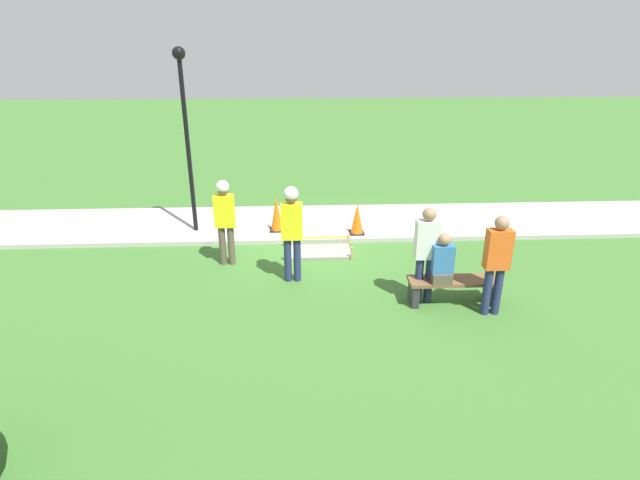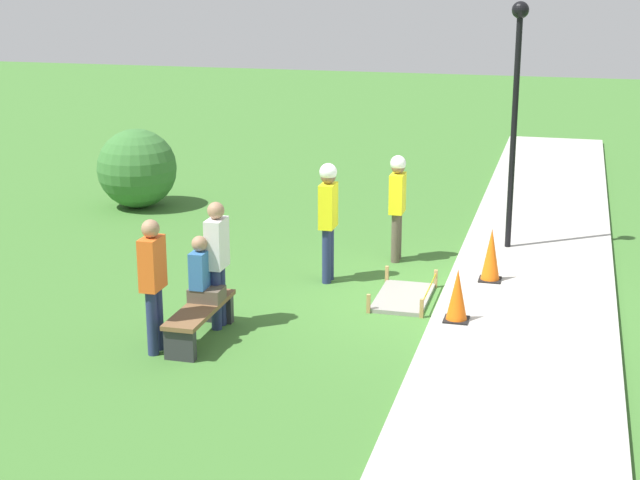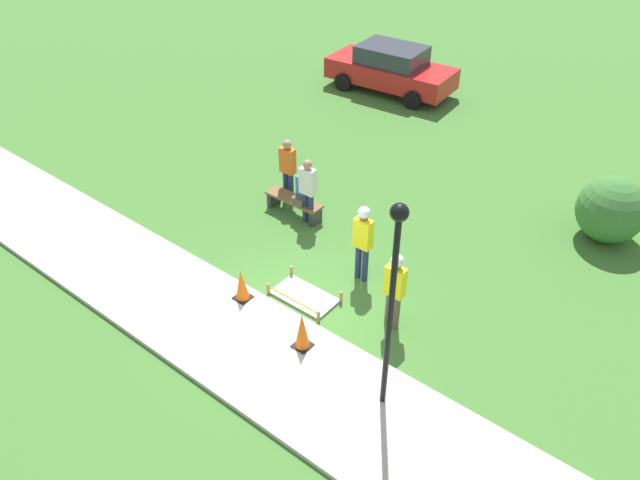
# 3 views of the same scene
# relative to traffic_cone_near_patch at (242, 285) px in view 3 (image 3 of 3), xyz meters

# --- Properties ---
(ground_plane) EXTENTS (60.00, 60.00, 0.00)m
(ground_plane) POSITION_rel_traffic_cone_near_patch_xyz_m (1.01, 0.35, -0.46)
(ground_plane) COLOR #3D702D
(sidewalk) EXTENTS (28.00, 2.50, 0.10)m
(sidewalk) POSITION_rel_traffic_cone_near_patch_xyz_m (1.01, -0.90, -0.41)
(sidewalk) COLOR #ADAAA3
(sidewalk) RESTS_ON ground_plane
(wet_concrete_patch) EXTENTS (1.43, 0.81, 0.28)m
(wet_concrete_patch) POSITION_rel_traffic_cone_near_patch_xyz_m (0.94, 0.90, -0.43)
(wet_concrete_patch) COLOR gray
(wet_concrete_patch) RESTS_ON ground_plane
(traffic_cone_near_patch) EXTENTS (0.34, 0.34, 0.73)m
(traffic_cone_near_patch) POSITION_rel_traffic_cone_near_patch_xyz_m (0.00, 0.00, 0.00)
(traffic_cone_near_patch) COLOR black
(traffic_cone_near_patch) RESTS_ON sidewalk
(traffic_cone_far_patch) EXTENTS (0.34, 0.34, 0.82)m
(traffic_cone_far_patch) POSITION_rel_traffic_cone_near_patch_xyz_m (1.88, -0.28, 0.04)
(traffic_cone_far_patch) COLOR black
(traffic_cone_far_patch) RESTS_ON sidewalk
(park_bench) EXTENTS (1.59, 0.44, 0.46)m
(park_bench) POSITION_rel_traffic_cone_near_patch_xyz_m (-1.32, 3.21, -0.14)
(park_bench) COLOR #2D2D33
(park_bench) RESTS_ON ground_plane
(person_seated_on_bench) EXTENTS (0.36, 0.44, 0.89)m
(person_seated_on_bench) POSITION_rel_traffic_cone_near_patch_xyz_m (-1.06, 3.26, 0.35)
(person_seated_on_bench) COLOR brown
(person_seated_on_bench) RESTS_ON park_bench
(worker_supervisor) EXTENTS (0.40, 0.26, 1.79)m
(worker_supervisor) POSITION_rel_traffic_cone_near_patch_xyz_m (2.85, 1.36, 0.61)
(worker_supervisor) COLOR brown
(worker_supervisor) RESTS_ON ground_plane
(worker_assistant) EXTENTS (0.40, 0.27, 1.88)m
(worker_assistant) POSITION_rel_traffic_cone_near_patch_xyz_m (1.50, 2.19, 0.68)
(worker_assistant) COLOR navy
(worker_assistant) RESTS_ON ground_plane
(bystander_in_orange_shirt) EXTENTS (0.40, 0.23, 1.76)m
(bystander_in_orange_shirt) POSITION_rel_traffic_cone_near_patch_xyz_m (-1.85, 3.62, 0.54)
(bystander_in_orange_shirt) COLOR navy
(bystander_in_orange_shirt) RESTS_ON ground_plane
(bystander_in_gray_shirt) EXTENTS (0.40, 0.23, 1.76)m
(bystander_in_gray_shirt) POSITION_rel_traffic_cone_near_patch_xyz_m (-0.81, 3.15, 0.54)
(bystander_in_gray_shirt) COLOR navy
(bystander_in_gray_shirt) RESTS_ON ground_plane
(lamppost_near) EXTENTS (0.28, 0.28, 4.11)m
(lamppost_near) POSITION_rel_traffic_cone_near_patch_xyz_m (3.82, -0.41, 2.31)
(lamppost_near) COLOR black
(lamppost_near) RESTS_ON sidewalk
(parked_car_red) EXTENTS (4.58, 2.26, 1.61)m
(parked_car_red) POSITION_rel_traffic_cone_near_patch_xyz_m (-3.81, 11.35, 0.35)
(parked_car_red) COLOR red
(parked_car_red) RESTS_ON ground_plane
(shrub_rounded_near) EXTENTS (1.60, 1.60, 1.60)m
(shrub_rounded_near) POSITION_rel_traffic_cone_near_patch_xyz_m (5.17, 7.10, 0.34)
(shrub_rounded_near) COLOR #387033
(shrub_rounded_near) RESTS_ON ground_plane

